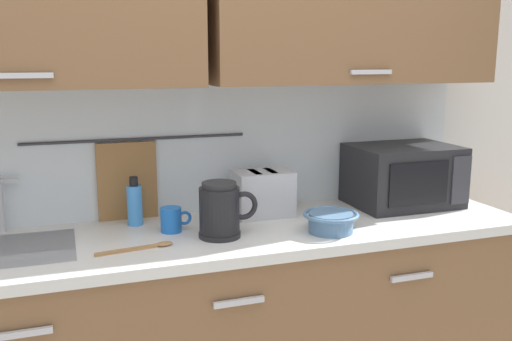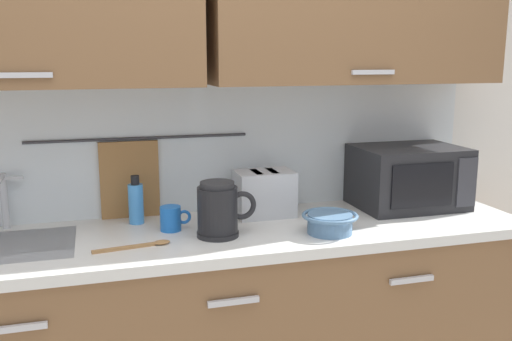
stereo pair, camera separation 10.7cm
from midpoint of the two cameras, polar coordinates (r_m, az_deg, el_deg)
counter_unit at (r=2.37m, az=-3.03°, el=-16.31°), size 2.53×0.64×0.90m
back_wall_assembly at (r=2.33m, az=-4.40°, el=10.45°), size 3.70×0.41×2.50m
sink_faucet at (r=2.35m, az=-22.89°, el=-2.20°), size 0.09×0.17×0.22m
microwave at (r=2.62m, az=16.19°, el=-0.62°), size 0.46×0.35×0.27m
electric_kettle at (r=2.11m, az=-2.29°, el=-3.99°), size 0.23×0.16×0.21m
dish_soap_bottle at (r=2.31m, az=-10.70°, el=-3.18°), size 0.06×0.06×0.20m
mug_near_sink at (r=2.20m, az=-7.14°, el=-4.82°), size 0.12×0.08×0.09m
mixing_bowl at (r=2.18m, az=8.85°, el=-5.13°), size 0.21×0.21×0.08m
toaster at (r=2.38m, az=2.12°, el=-2.29°), size 0.26×0.17×0.19m
wooden_spoon at (r=2.04m, az=-9.97°, el=-7.44°), size 0.28×0.07×0.01m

